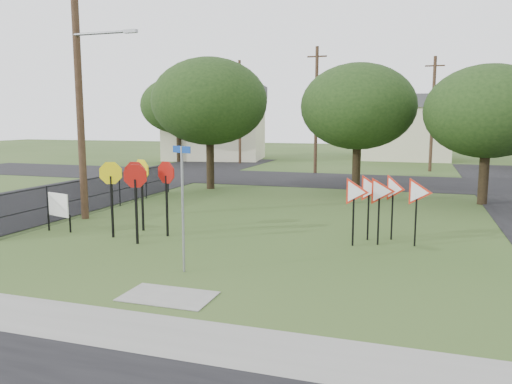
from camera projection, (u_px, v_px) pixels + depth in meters
ground at (211, 267)px, 13.21m from camera, size 140.00×140.00×0.00m
sidewalk at (122, 329)px, 9.25m from camera, size 30.00×1.60×0.02m
planting_strip at (81, 358)px, 8.12m from camera, size 30.00×0.80×0.02m
street_left at (76, 193)px, 26.29m from camera, size 8.00×50.00×0.02m
street_far at (333, 180)px, 32.03m from camera, size 60.00×8.00×0.02m
curb_pad at (168, 296)px, 10.95m from camera, size 2.00×1.20×0.02m
street_name_sign at (183, 201)px, 12.50m from camera, size 0.61×0.29×3.21m
stop_sign_cluster at (138, 181)px, 16.32m from camera, size 2.38×2.00×2.53m
yield_sign_cluster at (382, 193)px, 15.50m from camera, size 2.74×1.62×2.16m
info_board at (58, 206)px, 17.25m from camera, size 1.04×0.35×1.35m
utility_pole_main at (80, 84)px, 18.91m from camera, size 3.55×0.33×10.00m
far_pole_a at (316, 109)px, 35.75m from camera, size 1.40×0.24×9.00m
far_pole_b at (433, 113)px, 37.11m from camera, size 1.40×0.24×8.50m
far_pole_c at (240, 111)px, 43.85m from camera, size 1.40×0.24×9.00m
fence_run at (104, 192)px, 21.30m from camera, size 0.05×11.55×1.50m
house_left at (215, 122)px, 48.97m from camera, size 10.58×8.88×7.20m
house_mid at (408, 127)px, 49.19m from camera, size 8.40×8.40×6.20m
tree_near_left at (209, 102)px, 27.53m from camera, size 6.40×6.40×7.27m
tree_near_mid at (358, 107)px, 26.07m from camera, size 6.00×6.00×6.80m
tree_near_right at (488, 112)px, 22.39m from camera, size 5.60×5.60×6.33m
tree_far_left at (178, 105)px, 45.60m from camera, size 6.80×6.80×7.73m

